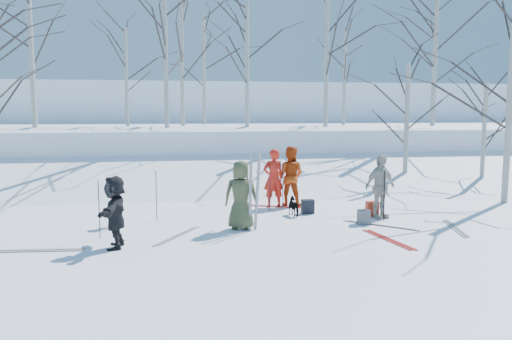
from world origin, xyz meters
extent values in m
plane|color=white|center=(0.00, 0.00, 0.00)|extent=(120.00, 120.00, 0.00)
cube|color=white|center=(0.00, 7.00, 0.15)|extent=(70.00, 9.49, 4.12)
cube|color=white|center=(0.00, 17.00, 1.00)|extent=(70.00, 18.00, 2.20)
cube|color=white|center=(0.00, 38.00, 2.00)|extent=(90.00, 30.00, 6.00)
imported|color=#3D4328|center=(-0.60, 0.11, 0.85)|extent=(0.94, 0.74, 1.71)
imported|color=red|center=(0.75, 2.80, 0.89)|extent=(0.70, 0.50, 1.78)
imported|color=#B93C0E|center=(1.31, 3.00, 0.92)|extent=(1.11, 1.03, 1.83)
imported|color=red|center=(-3.68, 0.87, 0.43)|extent=(0.33, 0.56, 0.86)
imported|color=beige|center=(3.29, 0.76, 0.87)|extent=(1.11, 0.78, 1.74)
imported|color=black|center=(-3.46, -1.15, 0.78)|extent=(0.55, 1.47, 1.55)
imported|color=black|center=(1.10, 1.47, 0.26)|extent=(0.43, 0.67, 0.53)
cube|color=silver|center=(-0.40, -0.10, 0.95)|extent=(0.10, 0.17, 1.90)
cube|color=silver|center=(-0.23, -0.12, 0.95)|extent=(0.15, 0.23, 1.89)
cylinder|color=black|center=(-3.92, -0.28, 0.67)|extent=(0.02, 0.02, 1.34)
cylinder|color=black|center=(3.27, 0.43, 0.67)|extent=(0.02, 0.02, 1.34)
cylinder|color=black|center=(3.32, 0.57, 0.67)|extent=(0.02, 0.02, 1.34)
cylinder|color=black|center=(-2.69, 1.42, 0.67)|extent=(0.02, 0.02, 1.34)
cylinder|color=black|center=(0.55, 2.31, 0.67)|extent=(0.02, 0.02, 1.34)
cylinder|color=black|center=(1.02, 2.72, 0.67)|extent=(0.02, 0.02, 1.34)
cube|color=#A52E19|center=(3.18, 1.01, 0.21)|extent=(0.32, 0.22, 0.42)
cube|color=#54575B|center=(2.58, 0.10, 0.19)|extent=(0.30, 0.20, 0.38)
cube|color=black|center=(1.53, 1.69, 0.20)|extent=(0.34, 0.24, 0.40)
camera|label=1|loc=(-2.20, -11.87, 2.88)|focal=35.00mm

